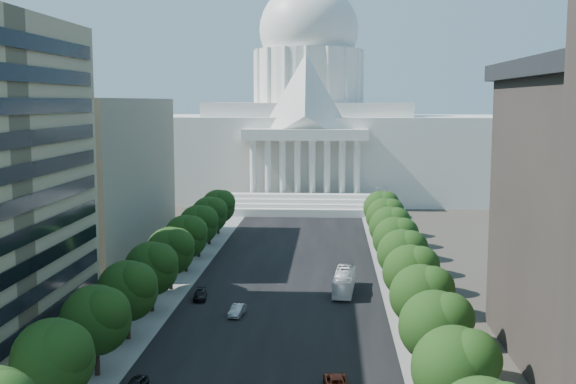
% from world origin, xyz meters
% --- Properties ---
extents(road_asphalt, '(30.00, 260.00, 0.01)m').
position_xyz_m(road_asphalt, '(0.00, 90.00, 0.00)').
color(road_asphalt, black).
rests_on(road_asphalt, ground).
extents(sidewalk_left, '(8.00, 260.00, 0.02)m').
position_xyz_m(sidewalk_left, '(-19.00, 90.00, 0.00)').
color(sidewalk_left, gray).
rests_on(sidewalk_left, ground).
extents(sidewalk_right, '(8.00, 260.00, 0.02)m').
position_xyz_m(sidewalk_right, '(19.00, 90.00, 0.00)').
color(sidewalk_right, gray).
rests_on(sidewalk_right, ground).
extents(capitol, '(120.00, 56.00, 73.00)m').
position_xyz_m(capitol, '(0.00, 184.89, 20.01)').
color(capitol, white).
rests_on(capitol, ground).
extents(office_block_left_far, '(38.00, 52.00, 30.00)m').
position_xyz_m(office_block_left_far, '(-48.00, 100.00, 15.00)').
color(office_block_left_far, gray).
rests_on(office_block_left_far, ground).
extents(tree_l_b, '(7.79, 7.60, 9.97)m').
position_xyz_m(tree_l_b, '(-17.66, 23.81, 6.45)').
color(tree_l_b, '#33261C').
rests_on(tree_l_b, ground).
extents(tree_l_c, '(7.79, 7.60, 9.97)m').
position_xyz_m(tree_l_c, '(-17.66, 35.81, 6.45)').
color(tree_l_c, '#33261C').
rests_on(tree_l_c, ground).
extents(tree_l_d, '(7.79, 7.60, 9.97)m').
position_xyz_m(tree_l_d, '(-17.66, 47.81, 6.45)').
color(tree_l_d, '#33261C').
rests_on(tree_l_d, ground).
extents(tree_l_e, '(7.79, 7.60, 9.97)m').
position_xyz_m(tree_l_e, '(-17.66, 59.81, 6.45)').
color(tree_l_e, '#33261C').
rests_on(tree_l_e, ground).
extents(tree_l_f, '(7.79, 7.60, 9.97)m').
position_xyz_m(tree_l_f, '(-17.66, 71.81, 6.45)').
color(tree_l_f, '#33261C').
rests_on(tree_l_f, ground).
extents(tree_l_g, '(7.79, 7.60, 9.97)m').
position_xyz_m(tree_l_g, '(-17.66, 83.81, 6.45)').
color(tree_l_g, '#33261C').
rests_on(tree_l_g, ground).
extents(tree_l_h, '(7.79, 7.60, 9.97)m').
position_xyz_m(tree_l_h, '(-17.66, 95.81, 6.45)').
color(tree_l_h, '#33261C').
rests_on(tree_l_h, ground).
extents(tree_l_i, '(7.79, 7.60, 9.97)m').
position_xyz_m(tree_l_i, '(-17.66, 107.81, 6.45)').
color(tree_l_i, '#33261C').
rests_on(tree_l_i, ground).
extents(tree_l_j, '(7.79, 7.60, 9.97)m').
position_xyz_m(tree_l_j, '(-17.66, 119.81, 6.45)').
color(tree_l_j, '#33261C').
rests_on(tree_l_j, ground).
extents(tree_r_b, '(7.79, 7.60, 9.97)m').
position_xyz_m(tree_r_b, '(18.34, 23.81, 6.45)').
color(tree_r_b, '#33261C').
rests_on(tree_r_b, ground).
extents(tree_r_c, '(7.79, 7.60, 9.97)m').
position_xyz_m(tree_r_c, '(18.34, 35.81, 6.45)').
color(tree_r_c, '#33261C').
rests_on(tree_r_c, ground).
extents(tree_r_d, '(7.79, 7.60, 9.97)m').
position_xyz_m(tree_r_d, '(18.34, 47.81, 6.45)').
color(tree_r_d, '#33261C').
rests_on(tree_r_d, ground).
extents(tree_r_e, '(7.79, 7.60, 9.97)m').
position_xyz_m(tree_r_e, '(18.34, 59.81, 6.45)').
color(tree_r_e, '#33261C').
rests_on(tree_r_e, ground).
extents(tree_r_f, '(7.79, 7.60, 9.97)m').
position_xyz_m(tree_r_f, '(18.34, 71.81, 6.45)').
color(tree_r_f, '#33261C').
rests_on(tree_r_f, ground).
extents(tree_r_g, '(7.79, 7.60, 9.97)m').
position_xyz_m(tree_r_g, '(18.34, 83.81, 6.45)').
color(tree_r_g, '#33261C').
rests_on(tree_r_g, ground).
extents(tree_r_h, '(7.79, 7.60, 9.97)m').
position_xyz_m(tree_r_h, '(18.34, 95.81, 6.45)').
color(tree_r_h, '#33261C').
rests_on(tree_r_h, ground).
extents(tree_r_i, '(7.79, 7.60, 9.97)m').
position_xyz_m(tree_r_i, '(18.34, 107.81, 6.45)').
color(tree_r_i, '#33261C').
rests_on(tree_r_i, ground).
extents(tree_r_j, '(7.79, 7.60, 9.97)m').
position_xyz_m(tree_r_j, '(18.34, 119.81, 6.45)').
color(tree_r_j, '#33261C').
rests_on(tree_r_j, ground).
extents(streetlight_b, '(2.61, 0.44, 9.00)m').
position_xyz_m(streetlight_b, '(19.90, 35.00, 5.82)').
color(streetlight_b, gray).
rests_on(streetlight_b, ground).
extents(streetlight_c, '(2.61, 0.44, 9.00)m').
position_xyz_m(streetlight_c, '(19.90, 60.00, 5.82)').
color(streetlight_c, gray).
rests_on(streetlight_c, ground).
extents(streetlight_d, '(2.61, 0.44, 9.00)m').
position_xyz_m(streetlight_d, '(19.90, 85.00, 5.82)').
color(streetlight_d, gray).
rests_on(streetlight_d, ground).
extents(streetlight_e, '(2.61, 0.44, 9.00)m').
position_xyz_m(streetlight_e, '(19.90, 110.00, 5.82)').
color(streetlight_e, gray).
rests_on(streetlight_e, ground).
extents(streetlight_f, '(2.61, 0.44, 9.00)m').
position_xyz_m(streetlight_f, '(19.90, 135.00, 5.82)').
color(streetlight_f, gray).
rests_on(streetlight_f, ground).
extents(car_silver, '(2.20, 4.73, 1.50)m').
position_xyz_m(car_silver, '(-5.71, 58.52, 0.75)').
color(car_silver, '#9D9EA5').
rests_on(car_silver, ground).
extents(car_red, '(2.82, 5.49, 1.48)m').
position_xyz_m(car_red, '(7.75, 33.80, 0.74)').
color(car_red, maroon).
rests_on(car_red, ground).
extents(car_dark_b, '(2.38, 4.83, 1.35)m').
position_xyz_m(car_dark_b, '(-12.33, 66.34, 0.68)').
color(car_dark_b, black).
rests_on(car_dark_b, ground).
extents(city_bus, '(3.85, 12.36, 3.39)m').
position_xyz_m(city_bus, '(9.23, 71.69, 1.69)').
color(city_bus, white).
rests_on(city_bus, ground).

